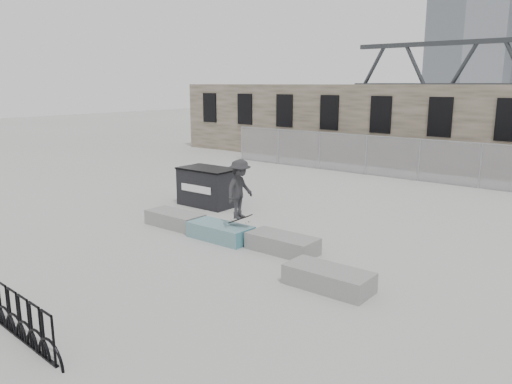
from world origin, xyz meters
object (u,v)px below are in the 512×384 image
planter_far_left (175,219)px  planter_offset (328,278)px  bike_rack (9,310)px  skateboarder (240,189)px  planter_center_right (282,243)px  dumpster (208,186)px  planter_center_left (220,231)px

planter_far_left → planter_offset: same height
planter_far_left → bike_rack: size_ratio=0.50×
bike_rack → skateboarder: size_ratio=2.09×
bike_rack → planter_offset: bearing=56.8°
planter_center_right → dumpster: (-5.35, 2.63, 0.47)m
planter_center_right → planter_offset: (2.29, -1.40, 0.00)m
planter_far_left → planter_offset: bearing=-11.1°
dumpster → skateboarder: size_ratio=1.14×
planter_center_right → planter_offset: same height
planter_center_left → planter_offset: size_ratio=1.00×
planter_far_left → skateboarder: 3.03m
planter_center_right → planter_offset: size_ratio=1.00×
planter_center_left → planter_center_right: (2.09, 0.25, 0.00)m
planter_far_left → planter_center_left: same height
dumpster → planter_offset: bearing=-28.3°
planter_offset → bike_rack: bearing=-123.2°
planter_offset → skateboarder: skateboarder is taller
planter_offset → bike_rack: size_ratio=0.50×
dumpster → bike_rack: bearing=-67.4°
dumpster → skateboarder: bearing=-35.2°
dumpster → bike_rack: dumpster is taller
planter_center_right → skateboarder: bearing=-177.9°
dumpster → skateboarder: (3.87, -2.69, 0.85)m
planter_far_left → bike_rack: 7.37m
planter_far_left → planter_center_left: 2.12m
planter_offset → bike_rack: bike_rack is taller
skateboarder → planter_center_left: bearing=101.5°
dumpster → planter_far_left: bearing=-67.9°
planter_center_right → planter_offset: bearing=-31.5°
dumpster → skateboarder: skateboarder is taller
bike_rack → planter_center_left: bearing=96.8°
bike_rack → planter_center_right: bearing=79.3°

